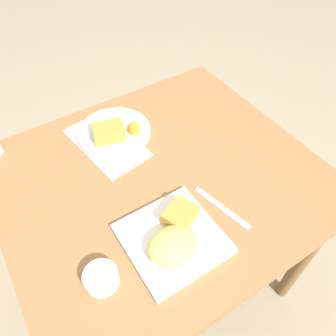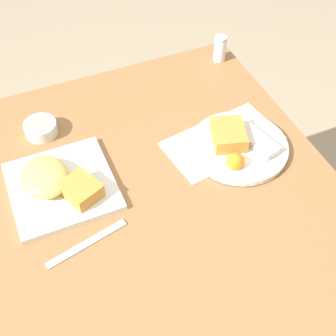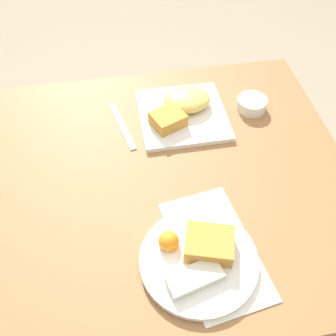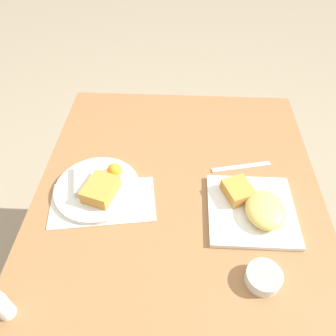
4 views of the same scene
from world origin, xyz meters
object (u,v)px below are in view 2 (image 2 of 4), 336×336
object	(u,v)px
plate_square_near	(58,183)
plate_oval_far	(238,144)
butter_knife	(87,243)
salt_shaker	(220,50)
sauce_ramekin	(41,128)

from	to	relation	value
plate_square_near	plate_oval_far	xyz separation A→B (m)	(0.05, 0.44, -0.00)
butter_knife	salt_shaker	bearing A→B (deg)	27.44
plate_oval_far	sauce_ramekin	distance (m)	0.51
plate_square_near	butter_knife	world-z (taller)	plate_square_near
salt_shaker	butter_knife	bearing A→B (deg)	-49.88
salt_shaker	plate_oval_far	bearing A→B (deg)	-20.49
plate_square_near	sauce_ramekin	bearing A→B (deg)	178.50
butter_knife	sauce_ramekin	bearing A→B (deg)	78.93
butter_knife	plate_oval_far	bearing A→B (deg)	2.63
plate_oval_far	butter_knife	xyz separation A→B (m)	(0.12, -0.43, -0.02)
salt_shaker	butter_knife	world-z (taller)	salt_shaker
plate_square_near	salt_shaker	bearing A→B (deg)	117.65
plate_square_near	butter_knife	bearing A→B (deg)	5.25
plate_square_near	salt_shaker	world-z (taller)	salt_shaker
plate_oval_far	butter_knife	world-z (taller)	plate_oval_far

